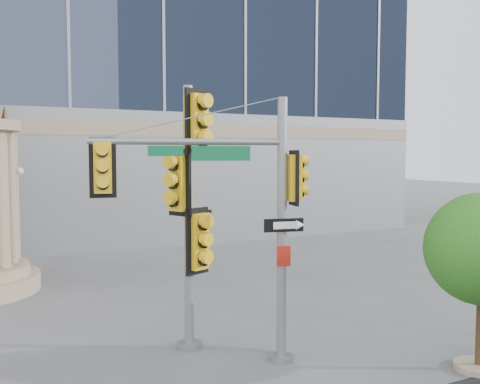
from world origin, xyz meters
name	(u,v)px	position (x,y,z in m)	size (l,w,h in m)	color
ground	(298,363)	(0.00, 0.00, 0.00)	(120.00, 120.00, 0.00)	#545456
main_signal_pole	(235,200)	(-1.14, 0.48, 3.22)	(3.97, 1.25, 5.20)	slate
secondary_signal_pole	(191,196)	(-1.61, 1.60, 3.24)	(1.04, 0.75, 5.51)	slate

